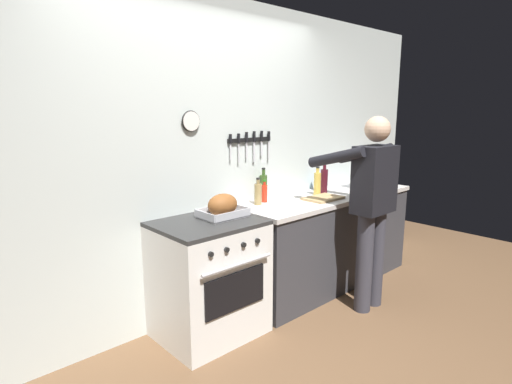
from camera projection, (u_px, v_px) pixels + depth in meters
ground_plane at (329, 380)px, 2.68m from camera, size 8.00×8.00×0.00m
wall_back at (202, 161)px, 3.40m from camera, size 6.00×0.13×2.60m
counter_block at (326, 238)px, 4.11m from camera, size 2.03×0.65×0.90m
stove at (209, 278)px, 3.16m from camera, size 0.76×0.67×0.90m
person_cook at (371, 201)px, 3.50m from camera, size 0.51×0.63×1.66m
roasting_pan at (223, 207)px, 3.17m from camera, size 0.35×0.26×0.18m
cutting_board at (323, 198)px, 3.81m from camera, size 0.36×0.24×0.02m
bottle_vinegar at (258, 193)px, 3.59m from camera, size 0.06×0.06×0.24m
bottle_cooking_oil at (317, 183)px, 3.98m from camera, size 0.07×0.07×0.28m
bottle_wine_red at (324, 180)px, 4.07m from camera, size 0.07×0.07×0.30m
bottle_olive_oil at (263, 187)px, 3.76m from camera, size 0.07×0.07×0.30m
bottle_dish_soap at (317, 182)px, 4.23m from camera, size 0.06×0.06×0.20m
bottle_hot_sauce at (264, 193)px, 3.69m from camera, size 0.05×0.05×0.20m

